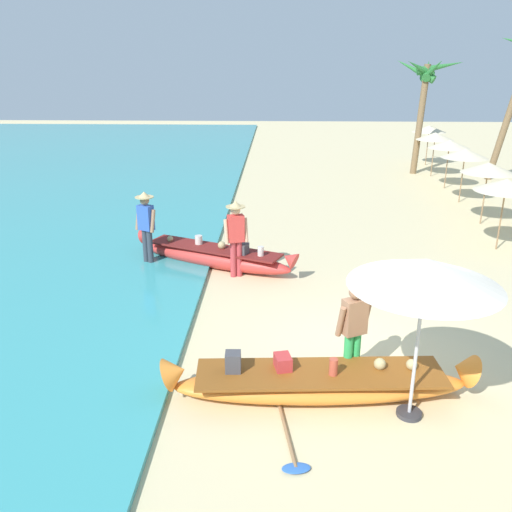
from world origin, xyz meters
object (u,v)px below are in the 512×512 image
at_px(person_vendor_hatted, 236,234).
at_px(patio_umbrella_large, 425,273).
at_px(boat_red_midground, 215,256).
at_px(palm_tree_far_behind, 425,82).
at_px(person_vendor_assistant, 146,223).
at_px(paddle, 290,443).
at_px(boat_orange_foreground, 319,382).
at_px(person_tourist_customer, 354,328).

bearing_deg(person_vendor_hatted, patio_umbrella_large, -61.30).
relative_size(boat_red_midground, palm_tree_far_behind, 0.83).
relative_size(person_vendor_hatted, palm_tree_far_behind, 0.36).
relative_size(person_vendor_assistant, paddle, 1.19).
distance_m(boat_orange_foreground, person_tourist_customer, 0.98).
relative_size(boat_red_midground, person_vendor_assistant, 2.24).
xyz_separation_m(boat_orange_foreground, palm_tree_far_behind, (5.73, 17.58, 3.72)).
bearing_deg(boat_red_midground, patio_umbrella_large, -59.35).
xyz_separation_m(person_vendor_assistant, palm_tree_far_behind, (9.51, 12.19, 2.89)).
bearing_deg(boat_red_midground, person_vendor_hatted, -45.09).
bearing_deg(palm_tree_far_behind, paddle, -108.32).
relative_size(boat_red_midground, patio_umbrella_large, 1.76).
relative_size(boat_red_midground, paddle, 2.65).
xyz_separation_m(palm_tree_far_behind, paddle, (-6.18, -18.68, -3.93)).
bearing_deg(paddle, patio_umbrella_large, 22.24).
distance_m(person_vendor_assistant, paddle, 7.37).
height_order(person_vendor_hatted, palm_tree_far_behind, palm_tree_far_behind).
distance_m(person_vendor_assistant, palm_tree_far_behind, 15.73).
bearing_deg(boat_orange_foreground, person_vendor_hatted, 108.32).
xyz_separation_m(boat_red_midground, person_vendor_hatted, (0.57, -0.58, 0.76)).
xyz_separation_m(patio_umbrella_large, palm_tree_far_behind, (4.48, 17.98, 1.80)).
distance_m(boat_red_midground, paddle, 6.65).
bearing_deg(person_tourist_customer, patio_umbrella_large, -51.51).
xyz_separation_m(person_vendor_hatted, palm_tree_far_behind, (7.30, 12.82, 2.92)).
relative_size(boat_orange_foreground, person_tourist_customer, 2.92).
xyz_separation_m(person_tourist_customer, palm_tree_far_behind, (5.19, 17.08, 3.06)).
height_order(boat_orange_foreground, person_vendor_hatted, person_vendor_hatted).
xyz_separation_m(boat_red_midground, person_tourist_customer, (2.68, -4.83, 0.62)).
bearing_deg(boat_orange_foreground, boat_red_midground, 111.95).
bearing_deg(paddle, palm_tree_far_behind, 71.68).
xyz_separation_m(boat_orange_foreground, paddle, (-0.46, -1.10, -0.21)).
distance_m(person_tourist_customer, person_vendor_assistant, 6.53).
bearing_deg(person_vendor_hatted, person_tourist_customer, -63.66).
xyz_separation_m(boat_orange_foreground, person_vendor_assistant, (-3.79, 5.38, 0.83)).
distance_m(person_tourist_customer, paddle, 2.07).
xyz_separation_m(person_vendor_hatted, person_tourist_customer, (2.11, -4.26, -0.14)).
height_order(person_tourist_customer, palm_tree_far_behind, palm_tree_far_behind).
height_order(person_vendor_hatted, person_tourist_customer, person_vendor_hatted).
bearing_deg(person_vendor_assistant, boat_red_midground, -1.96).
height_order(person_tourist_customer, paddle, person_tourist_customer).
height_order(person_vendor_assistant, palm_tree_far_behind, palm_tree_far_behind).
distance_m(boat_red_midground, patio_umbrella_large, 6.92).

